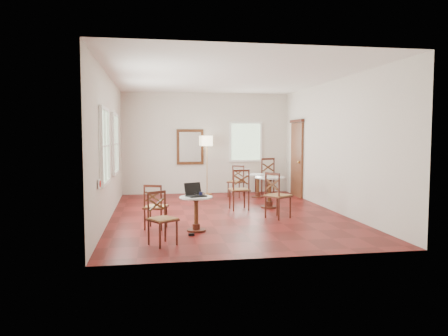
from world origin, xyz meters
The scene contains 17 objects.
ground centered at (0.00, 0.00, 0.00)m, with size 7.00×7.00×0.00m, color #5D120F.
room_shell centered at (-0.06, 0.27, 1.89)m, with size 5.02×7.02×3.01m.
cafe_table_near centered at (-0.83, -1.63, 0.39)m, with size 0.60×0.60×0.64m.
cafe_table_mid centered at (1.16, 0.60, 0.46)m, with size 0.71×0.71×0.75m.
cafe_table_back centered at (1.30, 2.36, 0.41)m, with size 0.62×0.62×0.66m.
chair_near_a centered at (-1.57, -1.32, 0.42)m, with size 0.49×0.49×0.84m.
chair_near_b centered at (-1.47, -2.50, 0.42)m, with size 0.54×0.54×0.85m.
chair_mid_a centered at (0.39, 0.45, 0.48)m, with size 0.47×0.47×0.96m.
chair_mid_b centered at (0.97, -0.68, 0.49)m, with size 0.62×0.62×0.97m.
chair_back_a centered at (1.73, 3.13, 0.54)m, with size 0.59×0.59×1.08m.
chair_back_b centered at (0.73, 2.57, 0.44)m, with size 0.57×0.57×0.89m.
floor_lamp centered at (-0.03, 3.15, 1.47)m, with size 0.34×0.34×1.73m.
laptop centered at (-0.85, -1.58, 0.70)m, with size 0.42×0.39×0.24m.
mouse centered at (-0.83, -1.64, 0.66)m, with size 0.10×0.06×0.04m, color black.
navy_mug centered at (-0.74, -1.60, 0.68)m, with size 0.10×0.07×0.08m.
water_glass centered at (-0.85, -1.63, 0.69)m, with size 0.06×0.06×0.10m, color white.
power_adapter centered at (-0.95, -1.97, 0.02)m, with size 0.10×0.06×0.04m, color black.
Camera 1 is at (-1.60, -9.30, 1.74)m, focal length 34.33 mm.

